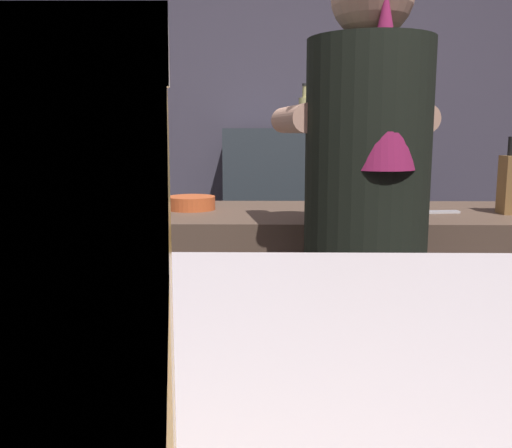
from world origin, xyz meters
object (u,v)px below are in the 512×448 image
object	(u,v)px
chefs_knife	(425,212)
bottle_olive_oil	(388,116)
mixing_bowl	(191,203)
bottle_soy	(305,111)
bartender	(366,219)

from	to	relation	value
chefs_knife	bottle_olive_oil	bearing A→B (deg)	78.07
mixing_bowl	bottle_soy	world-z (taller)	bottle_soy
bartender	chefs_knife	size ratio (longest dim) A/B	6.92
mixing_bowl	chefs_knife	bearing A→B (deg)	-5.88
mixing_bowl	chefs_knife	world-z (taller)	mixing_bowl
bartender	bottle_olive_oil	bearing A→B (deg)	-23.52
bartender	bottle_soy	bearing A→B (deg)	-7.58
bartender	bottle_olive_oil	xyz separation A→B (m)	(0.40, 1.62, 0.32)
chefs_knife	bartender	bearing A→B (deg)	-130.82
bottle_olive_oil	mixing_bowl	bearing A→B (deg)	-130.10
chefs_knife	bottle_soy	xyz separation A→B (m)	(-0.34, 1.22, 0.39)
mixing_bowl	bottle_olive_oil	distance (m)	1.51
chefs_knife	bottle_soy	bearing A→B (deg)	99.20
bartender	mixing_bowl	xyz separation A→B (m)	(-0.55, 0.49, -0.02)
chefs_knife	bottle_olive_oil	size ratio (longest dim) A/B	1.40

